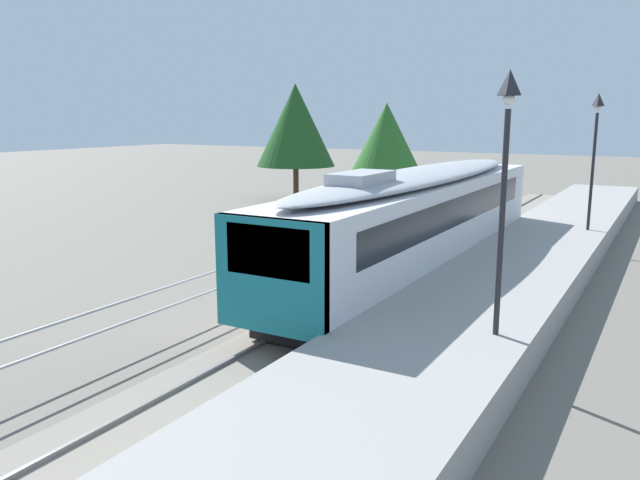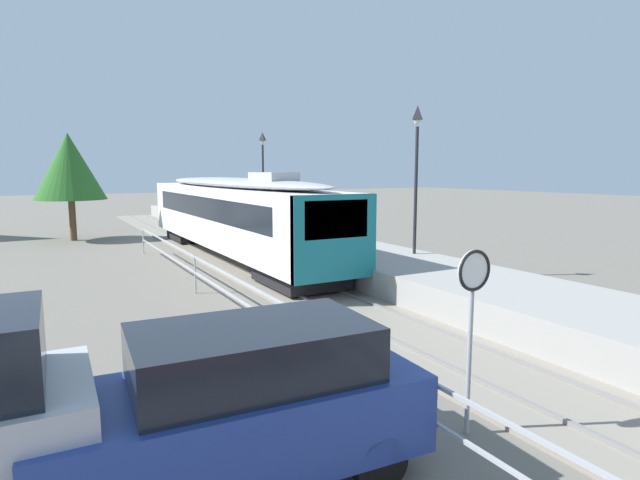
# 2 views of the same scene
# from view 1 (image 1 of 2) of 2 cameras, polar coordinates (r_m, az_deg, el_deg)

# --- Properties ---
(ground_plane) EXTENTS (160.00, 160.00, 0.00)m
(ground_plane) POSITION_cam_1_polar(r_m,az_deg,el_deg) (19.19, -4.71, -5.13)
(ground_plane) COLOR #6B665B
(track_rails) EXTENTS (3.20, 60.00, 0.14)m
(track_rails) POSITION_cam_1_polar(r_m,az_deg,el_deg) (17.72, 3.36, -6.38)
(track_rails) COLOR gray
(track_rails) RESTS_ON ground
(commuter_train) EXTENTS (2.82, 18.07, 3.74)m
(commuter_train) POSITION_cam_1_polar(r_m,az_deg,el_deg) (21.35, 8.94, 2.32)
(commuter_train) COLOR silver
(commuter_train) RESTS_ON track_rails
(station_platform) EXTENTS (3.90, 60.00, 0.90)m
(station_platform) POSITION_cam_1_polar(r_m,az_deg,el_deg) (16.48, 13.61, -6.52)
(station_platform) COLOR #999691
(station_platform) RESTS_ON ground
(platform_lamp_mid_platform) EXTENTS (0.34, 0.34, 5.35)m
(platform_lamp_mid_platform) POSITION_cam_1_polar(r_m,az_deg,el_deg) (13.04, 16.45, 7.45)
(platform_lamp_mid_platform) COLOR #232328
(platform_lamp_mid_platform) RESTS_ON station_platform
(platform_lamp_far_end) EXTENTS (0.34, 0.34, 5.35)m
(platform_lamp_far_end) POSITION_cam_1_polar(r_m,az_deg,el_deg) (27.06, 23.66, 8.64)
(platform_lamp_far_end) COLOR #232328
(platform_lamp_far_end) RESTS_ON station_platform
(tree_behind_carpark) EXTENTS (3.84, 3.84, 6.06)m
(tree_behind_carpark) POSITION_cam_1_polar(r_m,az_deg,el_deg) (33.04, 6.02, 9.00)
(tree_behind_carpark) COLOR brown
(tree_behind_carpark) RESTS_ON ground
(tree_behind_station_far) EXTENTS (5.08, 5.08, 7.45)m
(tree_behind_station_far) POSITION_cam_1_polar(r_m,az_deg,el_deg) (41.17, -2.23, 10.34)
(tree_behind_station_far) COLOR brown
(tree_behind_station_far) RESTS_ON ground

